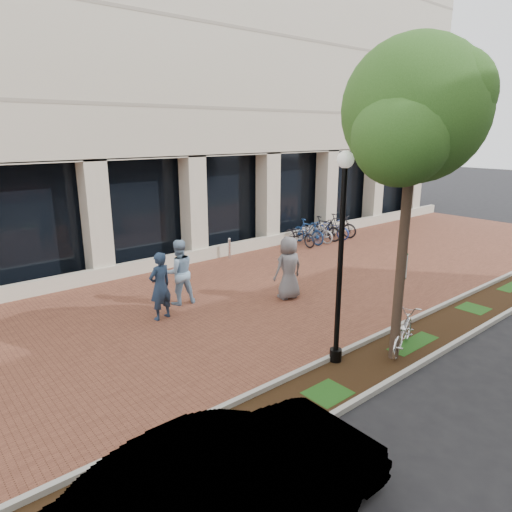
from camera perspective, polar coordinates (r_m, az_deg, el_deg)
ground at (r=14.20m, az=-3.67°, el=-5.85°), size 120.00×120.00×0.00m
brick_plaza at (r=14.20m, az=-3.67°, el=-5.83°), size 40.00×9.00×0.01m
planting_strip at (r=10.81m, az=13.58°, el=-13.41°), size 40.00×1.50×0.01m
curb_plaza_side at (r=11.18m, az=10.46°, el=-11.88°), size 40.00×0.12×0.12m
curb_street_side at (r=10.42m, az=17.00°, el=-14.47°), size 40.00×0.12×0.12m
near_office_building at (r=23.10m, az=-21.70°, el=26.67°), size 40.00×12.12×16.00m
parking_sign at (r=11.26m, az=17.57°, el=-3.66°), size 0.34×0.07×2.53m
lamppost at (r=9.99m, az=10.57°, el=0.84°), size 0.36×0.36×4.75m
street_tree at (r=10.25m, az=19.15°, el=15.74°), size 3.55×2.96×7.02m
locked_bicycle at (r=11.66m, az=17.84°, el=-8.97°), size 1.90×1.21×0.94m
pedestrian_left at (r=12.96m, az=-11.89°, el=-3.71°), size 0.78×0.59×1.94m
pedestrian_mid at (r=14.00m, az=-9.64°, el=-2.00°), size 1.12×0.95×2.01m
pedestrian_right at (r=14.28m, az=4.09°, el=-1.49°), size 1.04×0.74×2.00m
bollard at (r=18.89m, az=-3.35°, el=0.99°), size 0.12×0.12×0.89m
bike_rack_cluster at (r=22.14m, az=7.96°, el=3.24°), size 3.60×2.06×1.15m
sedan_near_curb at (r=6.41m, az=-3.43°, el=-27.54°), size 4.66×1.66×1.53m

